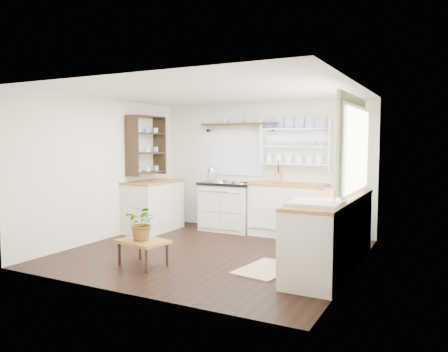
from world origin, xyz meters
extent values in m
cube|color=black|center=(0.00, 0.00, 0.00)|extent=(4.00, 3.80, 0.01)
cube|color=beige|center=(0.00, 1.90, 1.15)|extent=(4.00, 0.02, 2.30)
cube|color=beige|center=(2.00, 0.00, 1.15)|extent=(0.02, 3.80, 2.30)
cube|color=beige|center=(-2.00, 0.00, 1.15)|extent=(0.02, 3.80, 2.30)
cube|color=white|center=(0.00, 0.00, 2.30)|extent=(4.00, 3.80, 0.01)
cube|color=white|center=(1.96, 0.15, 1.50)|extent=(0.04, 1.40, 1.00)
cube|color=white|center=(1.94, 0.15, 1.50)|extent=(0.02, 1.50, 1.10)
cube|color=beige|center=(1.92, 0.15, 2.08)|extent=(0.04, 1.55, 0.18)
cube|color=beige|center=(-0.52, 1.57, 0.41)|extent=(0.94, 0.61, 0.83)
cube|color=black|center=(-0.52, 1.57, 0.85)|extent=(0.98, 0.65, 0.05)
cylinder|color=silver|center=(-0.74, 1.57, 0.89)|extent=(0.32, 0.32, 0.03)
cylinder|color=silver|center=(-0.31, 1.57, 0.89)|extent=(0.32, 0.32, 0.03)
cylinder|color=silver|center=(-0.52, 1.23, 0.73)|extent=(0.84, 0.02, 0.02)
cube|color=beige|center=(0.60, 1.60, 0.44)|extent=(1.25, 0.60, 0.88)
cube|color=brown|center=(0.60, 1.60, 0.88)|extent=(1.27, 0.63, 0.04)
cube|color=beige|center=(1.70, 0.10, 0.44)|extent=(0.60, 2.40, 0.88)
cube|color=brown|center=(1.70, 0.10, 0.88)|extent=(0.62, 2.43, 0.04)
cube|color=white|center=(1.70, -0.65, 0.80)|extent=(0.55, 0.60, 0.28)
cylinder|color=silver|center=(1.90, -0.65, 1.00)|extent=(0.02, 0.02, 0.22)
cube|color=beige|center=(-1.70, 0.90, 0.44)|extent=(0.60, 1.10, 0.88)
cube|color=brown|center=(-1.70, 0.90, 0.88)|extent=(0.62, 1.13, 0.04)
cube|color=white|center=(0.65, 1.88, 1.55)|extent=(1.20, 0.03, 0.90)
cube|color=white|center=(0.65, 1.79, 1.55)|extent=(1.20, 0.22, 0.02)
cylinder|color=navy|center=(0.65, 1.80, 1.82)|extent=(0.20, 0.02, 0.20)
cube|color=black|center=(-0.40, 1.77, 1.92)|extent=(1.50, 0.24, 0.04)
cone|color=black|center=(-1.05, 1.84, 1.81)|extent=(0.06, 0.20, 0.06)
cone|color=black|center=(0.25, 1.84, 1.81)|extent=(0.06, 0.20, 0.06)
cube|color=black|center=(-1.84, 0.90, 1.55)|extent=(0.28, 0.80, 1.05)
cylinder|color=#A3673B|center=(0.37, 1.68, 0.98)|extent=(0.13, 0.13, 0.15)
cube|color=brown|center=(-0.46, -0.99, 0.32)|extent=(0.70, 0.56, 0.04)
cylinder|color=black|center=(-0.76, -1.11, 0.15)|extent=(0.04, 0.04, 0.30)
cylinder|color=black|center=(-0.69, -0.77, 0.15)|extent=(0.04, 0.04, 0.30)
cylinder|color=black|center=(-0.24, -1.21, 0.15)|extent=(0.04, 0.04, 0.30)
cylinder|color=black|center=(-0.17, -0.87, 0.15)|extent=(0.04, 0.04, 0.30)
imported|color=#3F7233|center=(-0.46, -0.99, 0.57)|extent=(0.44, 0.39, 0.45)
cube|color=#968457|center=(1.01, -0.40, 0.01)|extent=(0.67, 0.92, 0.02)
camera|label=1|loc=(3.01, -5.41, 1.61)|focal=35.00mm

